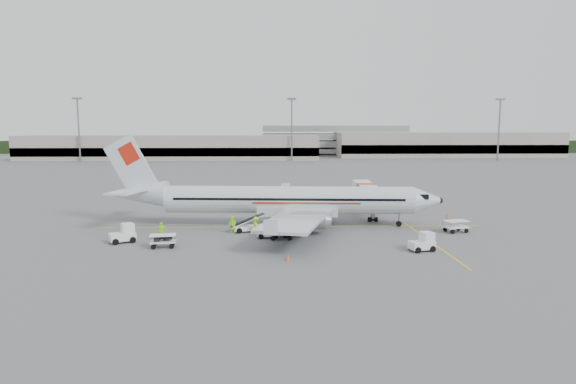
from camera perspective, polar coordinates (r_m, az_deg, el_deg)
name	(u,v)px	position (r m, az deg, el deg)	size (l,w,h in m)	color
ground	(289,227)	(55.73, 0.07, -4.14)	(360.00, 360.00, 0.00)	#56595B
stripe_lead	(289,227)	(55.73, 0.07, -4.14)	(44.00, 0.20, 0.01)	yellow
stripe_cross	(431,242)	(50.42, 16.57, -5.68)	(0.20, 20.00, 0.01)	yellow
terminal_west	(172,147)	(188.60, -13.56, 5.16)	(110.00, 22.00, 9.00)	gray
terminal_east	(444,145)	(212.18, 18.05, 5.37)	(90.00, 26.00, 10.00)	gray
parking_garage	(333,139)	(216.28, 5.33, 6.26)	(62.00, 24.00, 14.00)	slate
treeline	(277,147)	(229.72, -1.37, 5.35)	(300.00, 3.00, 6.00)	black
mast_west	(79,130)	(185.56, -23.55, 6.73)	(3.20, 1.20, 22.00)	slate
mast_center	(292,130)	(172.71, 0.44, 7.34)	(3.20, 1.20, 22.00)	slate
mast_east	(499,130)	(190.97, 23.72, 6.73)	(3.20, 1.20, 22.00)	slate
aircraft	(289,181)	(55.59, 0.09, 1.27)	(37.81, 29.63, 10.42)	silver
jet_bridge	(366,199)	(64.76, 9.22, -0.80)	(2.89, 15.42, 4.05)	white
belt_loader	(249,221)	(53.10, -4.65, -3.40)	(4.53, 1.70, 2.45)	white
tug_fore	(422,242)	(46.30, 15.58, -5.70)	(2.26, 1.29, 1.75)	white
tug_mid	(267,230)	(50.08, -2.46, -4.49)	(2.16, 1.24, 1.67)	white
tug_aft	(122,233)	(50.60, -19.04, -4.65)	(2.42, 1.39, 1.87)	white
cart_loaded_a	(281,233)	(49.41, -0.83, -4.88)	(2.46, 1.45, 1.28)	white
cart_loaded_b	(163,241)	(47.48, -14.60, -5.64)	(2.41, 1.43, 1.26)	white
cart_empty_a	(291,231)	(50.65, 0.34, -4.66)	(2.18, 1.29, 1.14)	white
cart_empty_b	(456,226)	(55.77, 19.28, -3.86)	(2.53, 1.50, 1.32)	white
cone_nose	(448,216)	(64.13, 18.40, -2.70)	(0.41, 0.41, 0.66)	#F25215
cone_port	(291,212)	(64.14, 0.39, -2.34)	(0.37, 0.37, 0.60)	#F25215
cone_stbd	(288,257)	(41.55, -0.01, -7.71)	(0.39, 0.39, 0.64)	#F25215
crew_a	(272,223)	(54.07, -1.92, -3.64)	(0.59, 0.38, 1.60)	#91E717
crew_b	(232,225)	(52.42, -6.61, -3.87)	(0.92, 0.72, 1.90)	#91E717
crew_c	(256,225)	(52.03, -3.83, -3.95)	(1.20, 0.69, 1.85)	#91E717
crew_d	(162,231)	(50.43, -14.75, -4.52)	(1.11, 0.46, 1.89)	#91E717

